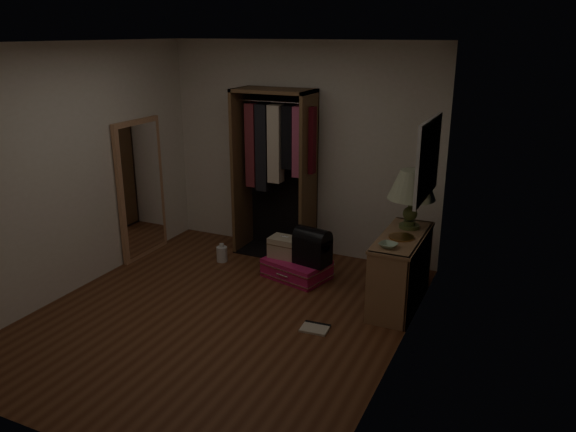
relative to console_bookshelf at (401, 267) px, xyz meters
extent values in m
plane|color=#542C18|center=(-1.53, -1.04, -0.39)|extent=(4.00, 4.00, 0.00)
cube|color=silver|center=(-1.53, 0.96, 0.91)|extent=(3.50, 0.02, 2.60)
cube|color=silver|center=(-1.53, -3.04, 0.91)|extent=(3.50, 0.02, 2.60)
cube|color=silver|center=(0.22, -1.04, 0.91)|extent=(0.02, 4.00, 2.60)
cube|color=silver|center=(-3.28, -1.04, 0.91)|extent=(0.02, 4.00, 2.60)
cube|color=white|center=(-1.53, -1.04, 2.21)|extent=(3.50, 4.00, 0.01)
cube|color=silver|center=(0.20, -0.04, 1.16)|extent=(0.03, 0.96, 0.76)
cube|color=black|center=(0.19, -0.04, 1.16)|extent=(0.03, 0.90, 0.70)
cube|color=silver|center=(0.18, -0.04, 0.85)|extent=(0.01, 0.88, 0.02)
cube|color=silver|center=(0.18, -0.04, 0.92)|extent=(0.01, 0.88, 0.02)
cube|color=silver|center=(0.18, -0.04, 1.00)|extent=(0.01, 0.88, 0.02)
cube|color=silver|center=(0.18, -0.04, 1.08)|extent=(0.01, 0.88, 0.02)
cube|color=silver|center=(0.18, -0.04, 1.16)|extent=(0.01, 0.88, 0.02)
cube|color=silver|center=(0.18, -0.04, 1.24)|extent=(0.01, 0.88, 0.02)
cube|color=silver|center=(0.18, -0.04, 1.31)|extent=(0.01, 0.88, 0.02)
cube|color=silver|center=(0.18, -0.04, 1.39)|extent=(0.01, 0.88, 0.02)
cube|color=silver|center=(0.18, -0.04, 1.47)|extent=(0.01, 0.88, 0.02)
cube|color=#926846|center=(0.01, -0.58, -0.02)|extent=(0.40, 0.03, 0.75)
cube|color=#926846|center=(0.01, 0.49, -0.02)|extent=(0.40, 0.03, 0.75)
cube|color=#926846|center=(0.01, -0.04, -0.33)|extent=(0.40, 1.04, 0.03)
cube|color=#926846|center=(0.01, -0.04, 0.18)|extent=(0.40, 1.04, 0.03)
cube|color=#926846|center=(0.01, -0.04, 0.34)|extent=(0.42, 1.12, 0.03)
cube|color=brown|center=(0.20, -0.04, -0.02)|extent=(0.02, 1.10, 0.75)
cube|color=#926846|center=(0.00, 0.29, 0.25)|extent=(0.36, 0.38, 0.13)
cube|color=gray|center=(-0.06, -0.51, -0.16)|extent=(0.20, 0.03, 0.32)
cube|color=#4C3833|center=(-0.08, -0.47, -0.19)|extent=(0.16, 0.04, 0.26)
cube|color=#B7AD99|center=(-0.07, -0.42, -0.16)|extent=(0.18, 0.03, 0.31)
cube|color=brown|center=(-0.09, -0.38, -0.18)|extent=(0.15, 0.03, 0.28)
cube|color=#3F4C59|center=(-0.06, -0.34, -0.20)|extent=(0.20, 0.03, 0.23)
cube|color=gray|center=(-0.07, -0.30, -0.19)|extent=(0.19, 0.03, 0.25)
cube|color=#59594C|center=(-0.09, -0.27, -0.18)|extent=(0.16, 0.03, 0.27)
cube|color=#B2724C|center=(-0.06, -0.22, -0.16)|extent=(0.22, 0.05, 0.32)
cube|color=beige|center=(-0.08, -0.16, -0.17)|extent=(0.16, 0.04, 0.29)
cube|color=#332D38|center=(-0.07, -0.12, -0.17)|extent=(0.20, 0.03, 0.30)
cube|color=gray|center=(-0.09, -0.08, -0.16)|extent=(0.16, 0.04, 0.31)
cube|color=#4C3833|center=(-0.08, -0.03, -0.18)|extent=(0.17, 0.04, 0.27)
cube|color=#B7AD99|center=(-0.08, 0.03, -0.18)|extent=(0.16, 0.04, 0.28)
cube|color=brown|center=(-0.08, 0.07, -0.18)|extent=(0.17, 0.03, 0.27)
cube|color=#3F4C59|center=(-0.06, 0.13, -0.17)|extent=(0.20, 0.05, 0.30)
cube|color=gray|center=(-0.06, 0.17, -0.17)|extent=(0.21, 0.03, 0.29)
cube|color=#59594C|center=(-0.06, 0.22, -0.17)|extent=(0.21, 0.03, 0.30)
cube|color=#B2724C|center=(-0.07, 0.25, -0.17)|extent=(0.19, 0.03, 0.30)
cube|color=beige|center=(-0.07, 0.30, -0.20)|extent=(0.20, 0.03, 0.23)
cube|color=#332D38|center=(-0.08, 0.34, -0.20)|extent=(0.17, 0.03, 0.24)
cube|color=gray|center=(-0.07, 0.37, -0.18)|extent=(0.19, 0.03, 0.28)
cube|color=#4C3833|center=(-0.09, 0.41, -0.18)|extent=(0.16, 0.03, 0.28)
cube|color=brown|center=(-2.24, 0.70, 0.63)|extent=(0.04, 0.50, 2.05)
cube|color=brown|center=(-1.33, 0.70, 0.63)|extent=(0.04, 0.50, 2.05)
cube|color=brown|center=(-1.78, 0.70, 1.64)|extent=(0.95, 0.50, 0.04)
cube|color=black|center=(-1.78, 0.93, 0.63)|extent=(0.95, 0.02, 2.05)
cube|color=black|center=(-1.78, 0.70, -0.38)|extent=(0.95, 0.50, 0.02)
cylinder|color=white|center=(-1.78, 0.70, 1.51)|extent=(0.87, 0.02, 0.02)
cube|color=maroon|center=(-2.08, 0.68, 0.97)|extent=(0.12, 0.14, 1.02)
cube|color=black|center=(-1.92, 0.68, 0.95)|extent=(0.14, 0.16, 1.05)
cube|color=beige|center=(-1.75, 0.68, 1.01)|extent=(0.16, 0.16, 0.93)
cube|color=black|center=(-1.59, 0.68, 1.10)|extent=(0.13, 0.10, 0.75)
cube|color=#BF4C72|center=(-1.44, 0.68, 1.06)|extent=(0.13, 0.16, 0.83)
cube|color=#590F19|center=(-1.31, 0.68, 1.09)|extent=(0.11, 0.11, 0.78)
cube|color=tan|center=(-3.24, -0.04, 0.46)|extent=(0.05, 0.80, 1.70)
cube|color=white|center=(-3.21, -0.04, 0.46)|extent=(0.01, 0.68, 1.58)
cube|color=#C61858|center=(-1.22, 0.12, -0.28)|extent=(0.79, 0.65, 0.22)
cube|color=white|center=(-1.22, 0.12, -0.34)|extent=(0.81, 0.67, 0.01)
cube|color=white|center=(-1.22, 0.12, -0.23)|extent=(0.81, 0.67, 0.01)
cylinder|color=white|center=(-1.29, -0.13, -0.28)|extent=(0.16, 0.06, 0.02)
cube|color=tan|center=(-1.38, 0.14, -0.06)|extent=(0.35, 0.25, 0.23)
cube|color=brown|center=(-1.38, 0.14, -0.01)|extent=(0.36, 0.26, 0.01)
cylinder|color=white|center=(-1.38, 0.14, 0.07)|extent=(0.10, 0.02, 0.02)
cube|color=black|center=(-1.02, 0.10, -0.03)|extent=(0.43, 0.32, 0.29)
cylinder|color=black|center=(-1.02, 0.10, 0.12)|extent=(0.43, 0.32, 0.25)
cylinder|color=#445328|center=(0.01, 0.22, 0.38)|extent=(0.22, 0.22, 0.03)
cylinder|color=#445328|center=(0.01, 0.22, 0.41)|extent=(0.13, 0.13, 0.04)
sphere|color=#445328|center=(0.01, 0.22, 0.51)|extent=(0.16, 0.16, 0.15)
cylinder|color=#445328|center=(0.01, 0.22, 0.63)|extent=(0.05, 0.05, 0.09)
cone|color=beige|center=(0.01, 0.22, 0.82)|extent=(0.51, 0.51, 0.30)
cone|color=silver|center=(0.01, 0.22, 0.82)|extent=(0.46, 0.46, 0.28)
cylinder|color=#A97B41|center=(0.01, -0.10, 0.36)|extent=(0.31, 0.31, 0.01)
imported|color=#99B698|center=(-0.04, -0.41, 0.38)|extent=(0.21, 0.21, 0.04)
cylinder|color=silver|center=(-2.24, 0.16, -0.30)|extent=(0.14, 0.14, 0.19)
cylinder|color=silver|center=(-2.24, 0.16, -0.18)|extent=(0.06, 0.06, 0.04)
cube|color=beige|center=(-0.58, -0.90, -0.38)|extent=(0.27, 0.22, 0.02)
cube|color=black|center=(-0.58, -0.81, -0.38)|extent=(0.26, 0.05, 0.02)
camera|label=1|loc=(1.17, -5.28, 2.30)|focal=35.00mm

